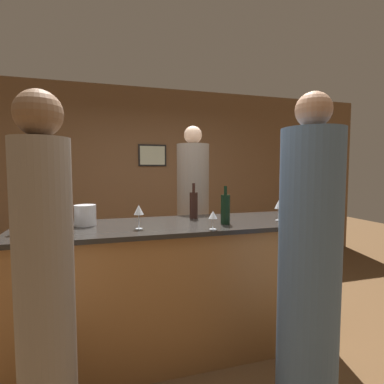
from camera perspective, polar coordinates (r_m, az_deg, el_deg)
The scene contains 16 objects.
ground_plane at distance 2.90m, azimuth -2.39°, elevation -27.46°, with size 14.00×14.00×0.00m, color brown.
back_wall at distance 4.80m, azimuth -9.40°, elevation 2.73°, with size 8.00×0.08×2.80m.
bar_counter at distance 2.66m, azimuth -2.43°, elevation -17.46°, with size 2.57×0.79×1.08m.
bartender at distance 3.37m, azimuth 0.17°, elevation -5.83°, with size 0.36×0.36×2.00m.
guest_0 at distance 2.01m, azimuth 21.37°, elevation -13.48°, with size 0.37×0.37×1.98m.
guest_1 at distance 1.73m, azimuth -26.17°, elevation -16.72°, with size 0.28×0.28×1.91m.
wine_bottle_0 at distance 2.74m, azimuth 0.32°, elevation -2.42°, with size 0.07×0.07×0.32m.
wine_bottle_1 at distance 2.47m, azimuth 6.37°, elevation -3.19°, with size 0.08×0.08×0.31m.
ice_bucket at distance 2.54m, azimuth -19.68°, elevation -4.18°, with size 0.17×0.17×0.16m.
wine_glass_0 at distance 2.18m, azimuth -23.76°, elevation -4.42°, with size 0.06×0.06×0.17m.
wine_glass_1 at distance 2.39m, azimuth -30.75°, elevation -3.68°, with size 0.07×0.07×0.18m.
wine_glass_2 at distance 2.22m, azimuth 4.01°, elevation -4.50°, with size 0.06×0.06×0.14m.
wine_glass_3 at distance 2.43m, azimuth -22.85°, elevation -3.33°, with size 0.07×0.07×0.18m.
wine_glass_4 at distance 2.72m, azimuth 16.18°, elevation -2.39°, with size 0.07×0.07×0.18m.
wine_glass_5 at distance 2.27m, azimuth -10.11°, elevation -3.50°, with size 0.07×0.07×0.18m.
wine_glass_6 at distance 2.56m, azimuth 17.24°, elevation -3.37°, with size 0.06×0.06×0.15m.
Camera 1 is at (-0.60, -2.39, 1.53)m, focal length 28.00 mm.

